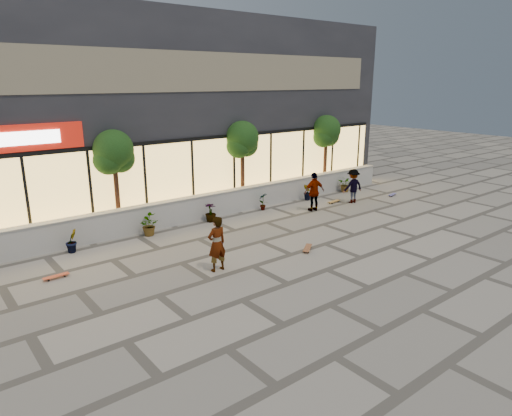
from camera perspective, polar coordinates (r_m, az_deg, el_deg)
ground at (r=14.43m, az=8.87°, el=-7.63°), size 80.00×80.00×0.00m
planter_wall at (r=19.38m, az=-6.35°, el=0.22°), size 22.00×0.42×1.04m
retail_building at (r=23.57m, az=-13.93°, el=11.81°), size 24.00×9.17×8.50m
shrub_b at (r=16.73m, az=-22.05°, el=-3.82°), size 0.57×0.57×0.81m
shrub_c at (r=17.64m, az=-13.37°, el=-2.09°), size 0.68×0.77×0.81m
shrub_d at (r=18.92m, az=-5.70°, el=-0.52°), size 0.64×0.64×0.81m
shrub_e at (r=20.50m, az=0.88°, el=0.84°), size 0.46×0.35×0.81m
shrub_f at (r=22.33m, az=6.45°, el=1.98°), size 0.55×0.57×0.81m
shrub_g at (r=24.34m, az=11.16°, el=2.93°), size 0.77×0.84×0.81m
tree_midwest at (r=17.96m, az=-17.35°, el=6.41°), size 1.60×1.50×3.92m
tree_mideast at (r=20.85m, az=-1.72°, el=8.31°), size 1.60×1.50×3.92m
tree_east at (r=24.51m, az=8.78°, el=9.25°), size 1.60×1.50×3.92m
skater_center at (r=13.94m, az=-4.92°, el=-4.49°), size 0.65×0.44×1.74m
skater_right_near at (r=20.44m, az=7.29°, el=2.02°), size 1.09×0.62×1.75m
skater_right_far at (r=22.15m, az=12.02°, el=2.70°), size 1.14×0.77×1.62m
skateboard_center at (r=15.89m, az=6.46°, el=-4.98°), size 0.78×0.66×0.10m
skateboard_left at (r=14.87m, az=-23.72°, el=-7.81°), size 0.75×0.22×0.09m
skateboard_right_near at (r=22.09m, az=9.73°, el=0.83°), size 0.81×0.27×0.10m
skateboard_right_far at (r=24.13m, az=16.68°, el=1.63°), size 0.71×0.33×0.08m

